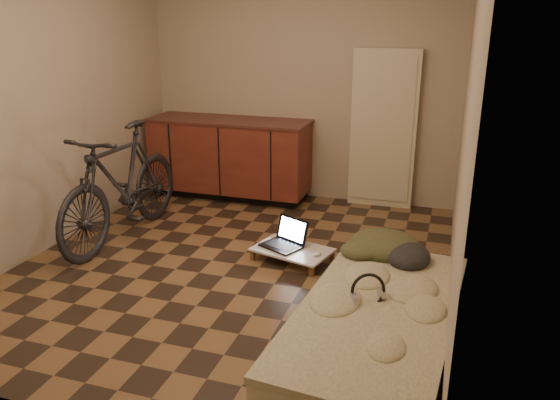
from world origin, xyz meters
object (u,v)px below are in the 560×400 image
(bicycle, at_px, (121,179))
(futon, at_px, (377,318))
(lap_desk, at_px, (292,250))
(laptop, at_px, (285,240))

(bicycle, height_order, futon, bicycle)
(bicycle, xyz_separation_m, lap_desk, (1.65, 0.02, -0.50))
(bicycle, distance_m, lap_desk, 1.72)
(bicycle, relative_size, lap_desk, 2.51)
(bicycle, bearing_deg, laptop, 4.27)
(bicycle, relative_size, futon, 0.87)
(futon, height_order, lap_desk, futon)
(bicycle, bearing_deg, lap_desk, 2.32)
(bicycle, distance_m, laptop, 1.62)
(lap_desk, bearing_deg, bicycle, -164.52)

